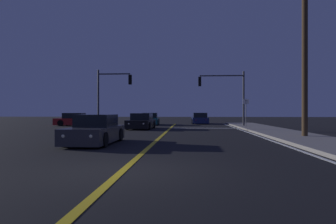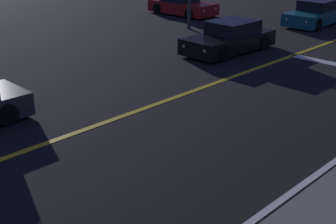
# 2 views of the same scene
# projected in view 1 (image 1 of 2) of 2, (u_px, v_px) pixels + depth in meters

# --- Properties ---
(ground_plane) EXTENTS (160.00, 160.00, 0.00)m
(ground_plane) POSITION_uv_depth(u_px,v_px,m) (122.00, 171.00, 7.57)
(ground_plane) COLOR black
(sidewalk_right) EXTENTS (3.20, 38.74, 0.15)m
(sidewalk_right) POSITION_uv_depth(u_px,v_px,m) (293.00, 136.00, 17.79)
(sidewalk_right) COLOR gray
(sidewalk_right) RESTS_ON ground
(lane_line_center) EXTENTS (0.20, 36.59, 0.01)m
(lane_line_center) POSITION_uv_depth(u_px,v_px,m) (161.00, 136.00, 18.31)
(lane_line_center) COLOR gold
(lane_line_center) RESTS_ON ground
(lane_line_edge_right) EXTENTS (0.16, 36.59, 0.01)m
(lane_line_edge_right) POSITION_uv_depth(u_px,v_px,m) (261.00, 137.00, 17.91)
(lane_line_edge_right) COLOR white
(lane_line_edge_right) RESTS_ON ground
(stop_bar) EXTENTS (6.08, 0.50, 0.01)m
(stop_bar) POSITION_uv_depth(u_px,v_px,m) (205.00, 128.00, 27.34)
(stop_bar) COLOR white
(stop_bar) RESTS_ON ground
(car_mid_block_navy) EXTENTS (2.07, 4.28, 1.34)m
(car_mid_block_navy) POSITION_uv_depth(u_px,v_px,m) (200.00, 119.00, 37.30)
(car_mid_block_navy) COLOR navy
(car_mid_block_navy) RESTS_ON ground
(car_distant_tail_black) EXTENTS (2.06, 4.59, 1.34)m
(car_distant_tail_black) POSITION_uv_depth(u_px,v_px,m) (141.00, 122.00, 26.37)
(car_distant_tail_black) COLOR black
(car_distant_tail_black) RESTS_ON ground
(car_lead_oncoming_charcoal) EXTENTS (1.91, 4.48, 1.34)m
(car_lead_oncoming_charcoal) POSITION_uv_depth(u_px,v_px,m) (95.00, 131.00, 14.14)
(car_lead_oncoming_charcoal) COLOR #2D2D33
(car_lead_oncoming_charcoal) RESTS_ON ground
(car_following_oncoming_teal) EXTENTS (2.08, 4.27, 1.34)m
(car_following_oncoming_teal) POSITION_uv_depth(u_px,v_px,m) (150.00, 120.00, 34.46)
(car_following_oncoming_teal) COLOR #195960
(car_following_oncoming_teal) RESTS_ON ground
(car_far_approaching_red) EXTENTS (4.38, 2.03, 1.34)m
(car_far_approaching_red) POSITION_uv_depth(u_px,v_px,m) (76.00, 120.00, 32.08)
(car_far_approaching_red) COLOR maroon
(car_far_approaching_red) RESTS_ON ground
(traffic_signal_near_right) EXTENTS (4.41, 0.28, 5.34)m
(traffic_signal_near_right) POSITION_uv_depth(u_px,v_px,m) (226.00, 90.00, 29.48)
(traffic_signal_near_right) COLOR #38383D
(traffic_signal_near_right) RESTS_ON ground
(traffic_signal_far_left) EXTENTS (3.27, 0.28, 5.42)m
(traffic_signal_far_left) POSITION_uv_depth(u_px,v_px,m) (111.00, 89.00, 28.83)
(traffic_signal_far_left) COLOR #38383D
(traffic_signal_far_left) RESTS_ON ground
(utility_pole_right) EXTENTS (1.69, 0.31, 10.42)m
(utility_pole_right) POSITION_uv_depth(u_px,v_px,m) (305.00, 40.00, 16.80)
(utility_pole_right) COLOR #42301E
(utility_pole_right) RESTS_ON ground
(street_sign_corner) EXTENTS (0.56, 0.10, 2.60)m
(street_sign_corner) POSITION_uv_depth(u_px,v_px,m) (246.00, 109.00, 26.60)
(street_sign_corner) COLOR slate
(street_sign_corner) RESTS_ON ground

